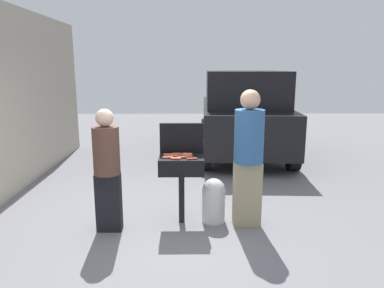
{
  "coord_description": "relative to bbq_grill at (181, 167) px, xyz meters",
  "views": [
    {
      "loc": [
        0.37,
        -4.5,
        2.11
      ],
      "look_at": [
        0.44,
        0.67,
        1.0
      ],
      "focal_mm": 33.72,
      "sensor_mm": 36.0,
      "label": 1
    }
  ],
  "objects": [
    {
      "name": "bbq_grill",
      "position": [
        0.0,
        0.0,
        0.0
      ],
      "size": [
        0.6,
        0.44,
        0.93
      ],
      "color": "black",
      "rests_on": "ground"
    },
    {
      "name": "hot_dog_13",
      "position": [
        -0.18,
        0.08,
        0.16
      ],
      "size": [
        0.13,
        0.03,
        0.03
      ],
      "primitive_type": "cylinder",
      "rotation": [
        0.0,
        1.57,
        0.04
      ],
      "color": "#B74C33",
      "rests_on": "bbq_grill"
    },
    {
      "name": "hot_dog_5",
      "position": [
        -0.07,
        -0.13,
        0.16
      ],
      "size": [
        0.13,
        0.03,
        0.03
      ],
      "primitive_type": "cylinder",
      "rotation": [
        0.0,
        1.57,
        0.05
      ],
      "color": "#AD4228",
      "rests_on": "bbq_grill"
    },
    {
      "name": "hot_dog_3",
      "position": [
        0.02,
        -0.09,
        0.16
      ],
      "size": [
        0.13,
        0.04,
        0.03
      ],
      "primitive_type": "cylinder",
      "rotation": [
        0.0,
        1.57,
        0.1
      ],
      "color": "#B74C33",
      "rests_on": "bbq_grill"
    },
    {
      "name": "hot_dog_4",
      "position": [
        -0.06,
        0.12,
        0.16
      ],
      "size": [
        0.13,
        0.04,
        0.03
      ],
      "primitive_type": "cylinder",
      "rotation": [
        0.0,
        1.57,
        -0.07
      ],
      "color": "#AD4228",
      "rests_on": "bbq_grill"
    },
    {
      "name": "hot_dog_6",
      "position": [
        0.08,
        0.09,
        0.16
      ],
      "size": [
        0.13,
        0.03,
        0.03
      ],
      "primitive_type": "cylinder",
      "rotation": [
        0.0,
        1.57,
        -0.02
      ],
      "color": "#C6593D",
      "rests_on": "bbq_grill"
    },
    {
      "name": "hot_dog_0",
      "position": [
        0.07,
        0.03,
        0.16
      ],
      "size": [
        0.13,
        0.04,
        0.03
      ],
      "primitive_type": "cylinder",
      "rotation": [
        0.0,
        1.57,
        0.08
      ],
      "color": "#C6593D",
      "rests_on": "bbq_grill"
    },
    {
      "name": "parked_minivan",
      "position": [
        1.44,
        4.03,
        0.24
      ],
      "size": [
        2.19,
        4.48,
        2.02
      ],
      "rotation": [
        0.0,
        0.0,
        3.1
      ],
      "color": "black",
      "rests_on": "ground"
    },
    {
      "name": "person_left",
      "position": [
        -0.94,
        -0.24,
        0.08
      ],
      "size": [
        0.34,
        0.34,
        1.61
      ],
      "rotation": [
        0.0,
        0.0,
        -0.23
      ],
      "color": "black",
      "rests_on": "ground"
    },
    {
      "name": "hot_dog_15",
      "position": [
        -0.04,
        -0.04,
        0.16
      ],
      "size": [
        0.13,
        0.04,
        0.03
      ],
      "primitive_type": "cylinder",
      "rotation": [
        0.0,
        1.57,
        -0.09
      ],
      "color": "#AD4228",
      "rests_on": "bbq_grill"
    },
    {
      "name": "person_right",
      "position": [
        0.88,
        -0.1,
        0.2
      ],
      "size": [
        0.38,
        0.38,
        1.83
      ],
      "rotation": [
        0.0,
        0.0,
        2.88
      ],
      "color": "gray",
      "rests_on": "ground"
    },
    {
      "name": "hot_dog_11",
      "position": [
        -0.11,
        -0.0,
        0.16
      ],
      "size": [
        0.13,
        0.04,
        0.03
      ],
      "primitive_type": "cylinder",
      "rotation": [
        0.0,
        1.57,
        0.1
      ],
      "color": "#B74C33",
      "rests_on": "bbq_grill"
    },
    {
      "name": "hot_dog_8",
      "position": [
        -0.16,
        0.05,
        0.16
      ],
      "size": [
        0.13,
        0.03,
        0.03
      ],
      "primitive_type": "cylinder",
      "rotation": [
        0.0,
        1.57,
        0.06
      ],
      "color": "#AD4228",
      "rests_on": "bbq_grill"
    },
    {
      "name": "hot_dog_1",
      "position": [
        0.09,
        -0.04,
        0.16
      ],
      "size": [
        0.13,
        0.03,
        0.03
      ],
      "primitive_type": "cylinder",
      "rotation": [
        0.0,
        1.57,
        -0.04
      ],
      "color": "#B74C33",
      "rests_on": "bbq_grill"
    },
    {
      "name": "grill_lid_open",
      "position": [
        0.0,
        0.22,
        0.35
      ],
      "size": [
        0.6,
        0.05,
        0.42
      ],
      "primitive_type": "cube",
      "color": "black",
      "rests_on": "bbq_grill"
    },
    {
      "name": "hot_dog_9",
      "position": [
        -0.07,
        -0.16,
        0.16
      ],
      "size": [
        0.13,
        0.04,
        0.03
      ],
      "primitive_type": "cylinder",
      "rotation": [
        0.0,
        1.57,
        -0.11
      ],
      "color": "#C6593D",
      "rests_on": "bbq_grill"
    },
    {
      "name": "propane_tank",
      "position": [
        0.44,
        0.02,
        -0.47
      ],
      "size": [
        0.32,
        0.32,
        0.62
      ],
      "color": "silver",
      "rests_on": "ground"
    },
    {
      "name": "hot_dog_12",
      "position": [
        -0.17,
        -0.04,
        0.16
      ],
      "size": [
        0.13,
        0.04,
        0.03
      ],
      "primitive_type": "cylinder",
      "rotation": [
        0.0,
        1.57,
        -0.09
      ],
      "color": "#C6593D",
      "rests_on": "bbq_grill"
    },
    {
      "name": "hot_dog_2",
      "position": [
        -0.06,
        0.08,
        0.16
      ],
      "size": [
        0.13,
        0.04,
        0.03
      ],
      "primitive_type": "cylinder",
      "rotation": [
        0.0,
        1.57,
        -0.1
      ],
      "color": "#C6593D",
      "rests_on": "bbq_grill"
    },
    {
      "name": "hot_dog_14",
      "position": [
        0.14,
        -0.16,
        0.16
      ],
      "size": [
        0.13,
        0.04,
        0.03
      ],
      "primitive_type": "cylinder",
      "rotation": [
        0.0,
        1.57,
        0.12
      ],
      "color": "#C6593D",
      "rests_on": "bbq_grill"
    },
    {
      "name": "hot_dog_10",
      "position": [
        0.08,
        0.12,
        0.16
      ],
      "size": [
        0.13,
        0.04,
        0.03
      ],
      "primitive_type": "cylinder",
      "rotation": [
        0.0,
        1.57,
        -0.11
      ],
      "color": "#B74C33",
      "rests_on": "bbq_grill"
    },
    {
      "name": "hot_dog_7",
      "position": [
        -0.18,
        -0.1,
        0.16
      ],
      "size": [
        0.13,
        0.04,
        0.03
      ],
      "primitive_type": "cylinder",
      "rotation": [
        0.0,
        1.57,
        0.11
      ],
      "color": "#C6593D",
      "rests_on": "bbq_grill"
    },
    {
      "name": "ground_plane",
      "position": [
        -0.29,
        -0.17,
        -0.79
      ],
      "size": [
        24.0,
        24.0,
        0.0
      ],
      "primitive_type": "plane",
      "color": "slate"
    }
  ]
}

